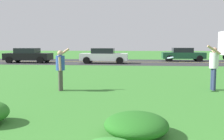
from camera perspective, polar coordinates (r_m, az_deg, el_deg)
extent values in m
plane|color=#387A2D|center=(13.95, 8.60, -1.71)|extent=(120.00, 120.00, 0.00)
cube|color=#2D2D30|center=(26.28, 7.24, 1.78)|extent=(120.00, 9.11, 0.01)
cube|color=yellow|center=(26.28, 7.24, 1.79)|extent=(120.00, 0.16, 0.00)
sphere|color=orange|center=(6.22, -23.66, -8.19)|extent=(0.07, 0.07, 0.07)
ellipsoid|color=#23661E|center=(5.13, 5.46, -12.11)|extent=(1.28, 1.34, 0.44)
sphere|color=yellow|center=(5.24, 10.78, -10.94)|extent=(0.08, 0.08, 0.08)
sphere|color=yellow|center=(5.38, 8.58, -10.80)|extent=(0.06, 0.06, 0.06)
sphere|color=yellow|center=(5.44, 5.75, -9.55)|extent=(0.06, 0.06, 0.06)
cylinder|color=#2D4C9E|center=(10.04, -11.55, 1.56)|extent=(0.34, 0.34, 0.57)
sphere|color=tan|center=(10.02, -11.59, 3.75)|extent=(0.21, 0.21, 0.21)
cylinder|color=#4C4742|center=(10.19, -11.38, -2.23)|extent=(0.14, 0.14, 0.80)
cylinder|color=#4C4742|center=(10.03, -11.56, -2.36)|extent=(0.14, 0.14, 0.80)
cylinder|color=tan|center=(10.20, -10.90, 3.85)|extent=(0.50, 0.14, 0.37)
cylinder|color=tan|center=(9.84, -11.64, 1.37)|extent=(0.12, 0.10, 0.54)
cylinder|color=silver|center=(10.68, 21.95, 2.01)|extent=(0.34, 0.34, 0.61)
sphere|color=tan|center=(10.67, 22.04, 4.19)|extent=(0.21, 0.21, 0.21)
cylinder|color=navy|center=(10.68, 21.98, -1.99)|extent=(0.14, 0.14, 0.87)
cylinder|color=navy|center=(10.83, 21.64, -1.87)|extent=(0.14, 0.14, 0.87)
cylinder|color=tan|center=(10.45, 21.96, 4.23)|extent=(0.55, 0.15, 0.38)
cylinder|color=tan|center=(10.86, 21.45, 1.99)|extent=(0.12, 0.10, 0.58)
cylinder|color=#ADD6E5|center=(9.87, 12.99, 2.73)|extent=(0.25, 0.25, 0.08)
torus|color=#ADD6E5|center=(9.87, 12.99, 2.69)|extent=(0.25, 0.25, 0.08)
cube|color=black|center=(26.46, -18.29, 2.90)|extent=(4.50, 1.82, 0.66)
cube|color=black|center=(26.49, -18.53, 4.13)|extent=(2.10, 1.64, 0.52)
cylinder|color=black|center=(26.72, -14.46, 2.41)|extent=(0.66, 0.22, 0.66)
cylinder|color=black|center=(25.06, -15.85, 2.16)|extent=(0.66, 0.22, 0.66)
cylinder|color=black|center=(27.94, -20.44, 2.37)|extent=(0.66, 0.22, 0.66)
cylinder|color=black|center=(26.35, -22.14, 2.12)|extent=(0.66, 0.22, 0.66)
cube|color=silver|center=(24.39, -1.77, 2.97)|extent=(4.50, 1.82, 0.66)
cube|color=black|center=(24.39, -2.01, 4.31)|extent=(2.10, 1.64, 0.52)
cylinder|color=black|center=(25.14, 2.00, 2.39)|extent=(0.66, 0.22, 0.66)
cylinder|color=black|center=(23.37, 1.72, 2.14)|extent=(0.66, 0.22, 0.66)
cylinder|color=black|center=(25.53, -4.97, 2.42)|extent=(0.66, 0.22, 0.66)
cylinder|color=black|center=(23.79, -5.76, 2.17)|extent=(0.66, 0.22, 0.66)
cube|color=#194C2D|center=(28.72, 15.71, 3.17)|extent=(4.50, 1.82, 0.66)
cube|color=black|center=(28.69, 15.54, 4.31)|extent=(2.10, 1.64, 0.52)
cylinder|color=black|center=(29.91, 18.33, 2.63)|extent=(0.66, 0.22, 0.66)
cylinder|color=black|center=(28.18, 19.11, 2.44)|extent=(0.66, 0.22, 0.66)
cylinder|color=black|center=(29.39, 12.41, 2.74)|extent=(0.66, 0.22, 0.66)
cylinder|color=black|center=(27.63, 12.84, 2.55)|extent=(0.66, 0.22, 0.66)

